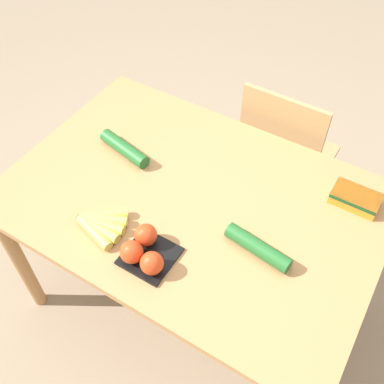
% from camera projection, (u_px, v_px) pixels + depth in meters
% --- Properties ---
extents(ground_plane, '(12.00, 12.00, 0.00)m').
position_uv_depth(ground_plane, '(192.00, 296.00, 2.25)').
color(ground_plane, gray).
extents(dining_table, '(1.39, 0.95, 0.77)m').
position_uv_depth(dining_table, '(192.00, 213.00, 1.74)').
color(dining_table, '#B27F4C').
rests_on(dining_table, ground_plane).
extents(chair, '(0.42, 0.40, 0.92)m').
position_uv_depth(chair, '(283.00, 158.00, 2.22)').
color(chair, tan).
rests_on(chair, ground_plane).
extents(banana_bunch, '(0.18, 0.18, 0.04)m').
position_uv_depth(banana_bunch, '(100.00, 224.00, 1.56)').
color(banana_bunch, brown).
rests_on(banana_bunch, dining_table).
extents(tomato_pack, '(0.17, 0.17, 0.09)m').
position_uv_depth(tomato_pack, '(144.00, 251.00, 1.46)').
color(tomato_pack, black).
rests_on(tomato_pack, dining_table).
extents(carrot_bag, '(0.17, 0.10, 0.05)m').
position_uv_depth(carrot_bag, '(356.00, 198.00, 1.63)').
color(carrot_bag, orange).
rests_on(carrot_bag, dining_table).
extents(cucumber_near, '(0.24, 0.10, 0.05)m').
position_uv_depth(cucumber_near, '(124.00, 149.00, 1.80)').
color(cucumber_near, '#236028').
rests_on(cucumber_near, dining_table).
extents(cucumber_far, '(0.24, 0.09, 0.05)m').
position_uv_depth(cucumber_far, '(258.00, 247.00, 1.49)').
color(cucumber_far, '#236028').
rests_on(cucumber_far, dining_table).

